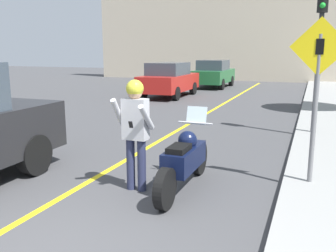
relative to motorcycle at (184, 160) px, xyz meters
name	(u,v)px	position (x,y,z in m)	size (l,w,h in m)	color
road_center_line	(164,138)	(-1.68, 3.27, -0.50)	(0.12, 36.00, 0.01)	yellow
building_backdrop	(274,31)	(-1.08, 23.27, 3.14)	(28.00, 1.20, 7.28)	beige
motorcycle	(184,160)	(0.00, 0.00, 0.00)	(0.62, 2.33, 1.30)	black
person_biker	(135,123)	(-0.73, -0.32, 0.63)	(0.59, 0.49, 1.82)	#282D4C
crossing_sign	(317,86)	(1.94, 0.76, 1.22)	(0.91, 0.08, 2.65)	slate
traffic_light	(321,29)	(1.95, 4.89, 2.28)	(0.26, 0.30, 3.83)	#2D2D30
parked_car_red	(169,79)	(-4.79, 11.69, 0.35)	(1.88, 4.20, 1.68)	black
parked_car_green	(214,73)	(-3.94, 17.12, 0.35)	(1.88, 4.20, 1.68)	black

